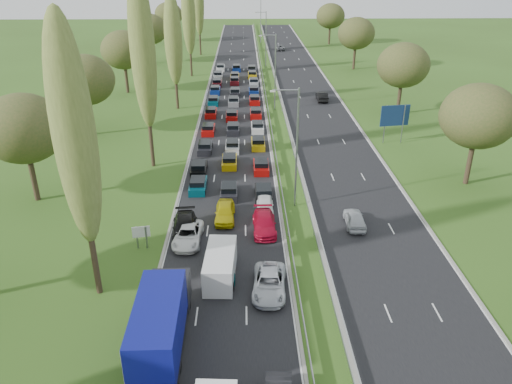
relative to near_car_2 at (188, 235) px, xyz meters
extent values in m
plane|color=#304E18|center=(10.05, 43.92, -0.72)|extent=(260.00, 260.00, 0.00)
cube|color=black|center=(3.30, 46.42, -0.72)|extent=(10.50, 215.00, 0.04)
cube|color=black|center=(16.80, 46.42, -0.72)|extent=(10.50, 215.00, 0.04)
cube|color=gray|center=(8.90, 46.42, -0.17)|extent=(0.06, 215.00, 0.32)
cube|color=gray|center=(11.20, 46.42, -0.17)|extent=(0.06, 215.00, 0.32)
cylinder|color=gray|center=(10.05, 6.92, 5.28)|extent=(0.18, 0.18, 12.00)
cylinder|color=gray|center=(10.05, 41.92, 5.28)|extent=(0.18, 0.18, 12.00)
cylinder|color=gray|center=(10.05, 76.92, 5.28)|extent=(0.18, 0.18, 12.00)
cylinder|color=gray|center=(10.05, 111.92, 5.28)|extent=(0.18, 0.18, 12.00)
cylinder|color=#2D2116|center=(-5.95, -7.08, 2.88)|extent=(0.44, 0.44, 7.20)
ellipsoid|color=#5C6A2D|center=(-5.95, -7.08, 11.68)|extent=(2.80, 2.80, 16.00)
cylinder|color=#2D2116|center=(-5.95, 17.92, 3.24)|extent=(0.44, 0.44, 7.92)
ellipsoid|color=#5C6A2D|center=(-5.95, 17.92, 12.92)|extent=(2.80, 2.80, 17.60)
cylinder|color=#2D2116|center=(-5.95, 42.92, 2.52)|extent=(0.44, 0.44, 6.48)
ellipsoid|color=#5C6A2D|center=(-5.95, 42.92, 10.44)|extent=(2.80, 2.80, 14.40)
cylinder|color=#2D2116|center=(-5.95, 67.92, 2.88)|extent=(0.44, 0.44, 7.20)
ellipsoid|color=#5C6A2D|center=(-5.95, 67.92, 11.68)|extent=(2.80, 2.80, 16.00)
cylinder|color=#2D2116|center=(-5.95, 92.92, 3.24)|extent=(0.44, 0.44, 7.92)
cylinder|color=#2D2116|center=(-16.45, 8.92, 1.70)|extent=(0.56, 0.56, 4.84)
ellipsoid|color=#38471E|center=(-16.45, 8.92, 6.98)|extent=(8.00, 8.00, 6.80)
cylinder|color=#2D2116|center=(-16.45, 29.92, 1.70)|extent=(0.56, 0.56, 4.84)
ellipsoid|color=#38471E|center=(-16.45, 29.92, 6.98)|extent=(8.00, 8.00, 6.80)
cylinder|color=#2D2116|center=(-16.45, 53.92, 1.70)|extent=(0.56, 0.56, 4.84)
ellipsoid|color=#38471E|center=(-16.45, 53.92, 6.98)|extent=(8.00, 8.00, 6.80)
cylinder|color=#2D2116|center=(-16.45, 81.92, 1.70)|extent=(0.56, 0.56, 4.84)
ellipsoid|color=#38471E|center=(-16.45, 81.92, 6.98)|extent=(8.00, 8.00, 6.80)
cylinder|color=#2D2116|center=(-16.45, 113.92, 1.70)|extent=(0.56, 0.56, 4.84)
ellipsoid|color=#38471E|center=(-16.45, 113.92, 6.98)|extent=(8.00, 8.00, 6.80)
cylinder|color=#2D2116|center=(29.55, 11.92, 1.70)|extent=(0.56, 0.56, 4.84)
ellipsoid|color=#38471E|center=(29.55, 11.92, 6.98)|extent=(8.00, 8.00, 6.80)
cylinder|color=#2D2116|center=(29.55, 38.92, 1.70)|extent=(0.56, 0.56, 4.84)
ellipsoid|color=#38471E|center=(29.55, 38.92, 6.98)|extent=(8.00, 8.00, 6.80)
cylinder|color=#2D2116|center=(29.55, 73.92, 1.70)|extent=(0.56, 0.56, 4.84)
ellipsoid|color=#38471E|center=(29.55, 73.92, 6.98)|extent=(8.00, 8.00, 6.80)
cylinder|color=#2D2116|center=(29.55, 108.92, 1.70)|extent=(0.56, 0.56, 4.84)
ellipsoid|color=#38471E|center=(29.55, 108.92, 6.98)|extent=(8.00, 8.00, 6.80)
cube|color=#053F4C|center=(-0.01, 10.91, -0.28)|extent=(1.75, 4.00, 0.80)
cube|color=black|center=(-0.28, 15.56, -0.28)|extent=(1.75, 4.00, 0.80)
cube|color=black|center=(-0.05, 22.64, -0.28)|extent=(1.75, 4.00, 0.80)
cube|color=#A50C0A|center=(-0.09, 30.03, -0.28)|extent=(1.75, 4.00, 0.80)
cube|color=#A50C0A|center=(-0.20, 38.43, -0.28)|extent=(1.75, 4.00, 0.80)
cube|color=#053F4C|center=(-0.17, 45.42, -0.28)|extent=(1.75, 4.00, 0.80)
cube|color=navy|center=(-0.24, 52.95, -0.28)|extent=(1.75, 4.00, 0.80)
cube|color=#590F14|center=(-0.18, 58.80, -0.28)|extent=(1.75, 4.00, 0.80)
cube|color=silver|center=(-0.27, 65.60, -0.28)|extent=(1.75, 4.00, 0.80)
cube|color=silver|center=(-0.06, 73.35, -0.28)|extent=(1.75, 4.00, 0.80)
cube|color=black|center=(3.36, 9.31, -0.28)|extent=(1.75, 4.00, 0.80)
cube|color=#BF990C|center=(3.21, 17.72, -0.28)|extent=(1.75, 4.00, 0.80)
cube|color=silver|center=(3.46, 23.02, -0.28)|extent=(1.75, 4.00, 0.80)
cube|color=black|center=(3.43, 30.22, -0.28)|extent=(1.75, 4.00, 0.80)
cube|color=#A50C0A|center=(3.12, 36.69, -0.28)|extent=(1.75, 4.00, 0.80)
cube|color=slate|center=(3.25, 45.06, -0.28)|extent=(1.75, 4.00, 0.80)
cube|color=black|center=(3.41, 51.27, -0.28)|extent=(1.75, 4.00, 0.80)
cube|color=#590F14|center=(3.21, 60.41, -0.28)|extent=(1.75, 4.00, 0.80)
cube|color=#BF990C|center=(3.18, 64.57, -0.28)|extent=(1.75, 4.00, 0.80)
cube|color=navy|center=(3.45, 72.85, -0.28)|extent=(1.75, 4.00, 0.80)
cube|color=black|center=(6.96, 8.72, -0.28)|extent=(1.75, 4.00, 0.80)
cube|color=#A50C0A|center=(6.94, 16.03, -0.28)|extent=(1.75, 4.00, 0.80)
cube|color=#BF990C|center=(6.81, 24.02, -0.28)|extent=(1.75, 4.00, 0.80)
cube|color=silver|center=(6.91, 30.89, -0.28)|extent=(1.75, 4.00, 0.80)
cube|color=#A50C0A|center=(6.84, 37.88, -0.28)|extent=(1.75, 4.00, 0.80)
cube|color=#A50C0A|center=(6.83, 45.87, -0.28)|extent=(1.75, 4.00, 0.80)
cube|color=navy|center=(6.80, 52.47, -0.28)|extent=(1.75, 4.00, 0.80)
cube|color=#B2B7BC|center=(6.94, 59.22, -0.28)|extent=(1.75, 4.00, 0.80)
cube|color=#BF990C|center=(6.80, 65.96, -0.28)|extent=(1.75, 4.00, 0.80)
cube|color=black|center=(6.77, 71.70, -0.28)|extent=(1.75, 4.00, 0.80)
imported|color=white|center=(0.00, 0.00, 0.00)|extent=(2.56, 5.17, 1.41)
imported|color=black|center=(-0.40, 1.30, 0.08)|extent=(2.64, 5.56, 1.56)
imported|color=#044246|center=(3.14, -4.69, 0.03)|extent=(2.27, 5.13, 1.46)
imported|color=#B1A50B|center=(3.11, 4.12, 0.08)|extent=(1.90, 4.63, 1.57)
imported|color=#B8BBC2|center=(6.77, -7.33, 0.03)|extent=(2.85, 5.46, 1.47)
imported|color=#AC0A26|center=(6.77, 1.88, 0.03)|extent=(2.15, 5.12, 1.48)
imported|color=white|center=(6.97, 5.73, 0.01)|extent=(1.80, 4.23, 1.42)
imported|color=#B4B8BF|center=(15.22, 2.61, 0.02)|extent=(1.88, 4.33, 1.45)
imported|color=black|center=(18.57, 47.10, 0.09)|extent=(1.73, 4.83, 1.59)
imported|color=slate|center=(14.83, 99.34, -0.01)|extent=(2.50, 5.06, 1.38)
cube|color=black|center=(-0.28, -12.92, 0.00)|extent=(2.62, 9.84, 0.50)
cube|color=navy|center=(-0.28, -14.12, 1.97)|extent=(2.73, 7.43, 2.95)
cube|color=silver|center=(-0.28, -17.81, 1.97)|extent=(2.67, 0.06, 2.85)
cube|color=black|center=(-0.28, -9.20, 0.85)|extent=(2.67, 2.40, 2.20)
cylinder|color=black|center=(-0.28, -9.20, -0.20)|extent=(2.30, 1.00, 1.00)
cylinder|color=black|center=(-0.28, -16.64, -0.20)|extent=(2.30, 1.00, 1.00)
cube|color=silver|center=(3.06, -5.50, 0.46)|extent=(2.22, 5.55, 2.22)
cube|color=black|center=(3.06, -3.06, 0.35)|extent=(2.16, 0.89, 1.78)
cylinder|color=black|center=(2.12, -3.72, -0.33)|extent=(0.28, 0.75, 0.75)
cylinder|color=black|center=(4.00, -7.27, -0.33)|extent=(0.28, 0.75, 0.75)
cylinder|color=gray|center=(-4.25, -0.88, 0.33)|extent=(0.16, 0.16, 2.10)
cylinder|color=gray|center=(-3.45, -0.88, 0.33)|extent=(0.16, 0.16, 2.10)
cube|color=silver|center=(-3.85, -0.88, 0.88)|extent=(1.49, 0.39, 1.00)
cylinder|color=gray|center=(23.75, 25.32, 1.88)|extent=(0.16, 0.16, 5.20)
cylinder|color=gray|center=(26.15, 25.32, 1.88)|extent=(0.16, 0.16, 5.20)
cube|color=navy|center=(24.95, 25.32, 3.08)|extent=(3.97, 0.73, 2.80)
camera|label=1|loc=(5.04, -37.98, 22.08)|focal=35.00mm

